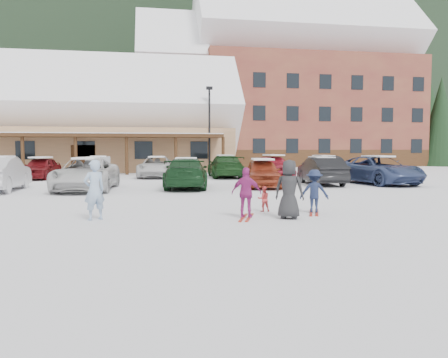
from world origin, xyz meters
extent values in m
plane|color=white|center=(0.00, 0.00, 0.00)|extent=(160.00, 160.00, 0.00)
cube|color=black|center=(0.00, 85.00, 19.00)|extent=(300.00, 70.00, 38.00)
cube|color=tan|center=(-9.00, 28.00, 1.80)|extent=(28.00, 10.00, 3.60)
cube|color=#422814|center=(-9.00, 21.80, 2.90)|extent=(25.20, 2.60, 0.25)
cube|color=white|center=(-9.00, 28.00, 5.54)|extent=(29.12, 9.69, 9.69)
cube|color=maroon|center=(16.00, 38.00, 6.00)|extent=(24.00, 14.00, 12.00)
cube|color=maroon|center=(0.50, 38.00, 4.50)|extent=(7.00, 12.60, 9.00)
cube|color=white|center=(16.00, 38.00, 14.69)|extent=(24.96, 13.57, 13.57)
cube|color=#422814|center=(16.00, 31.04, 0.90)|extent=(24.00, 0.10, 1.80)
cylinder|color=black|center=(2.84, 22.96, 3.32)|extent=(0.16, 0.16, 6.63)
cube|color=black|center=(2.84, 22.96, 6.76)|extent=(0.50, 0.25, 0.25)
cylinder|color=black|center=(30.00, 32.00, 0.66)|extent=(0.60, 0.60, 1.32)
cone|color=black|center=(30.00, 32.00, 6.27)|extent=(4.84, 4.84, 9.90)
cylinder|color=black|center=(6.00, 44.00, 0.54)|extent=(0.60, 0.60, 1.08)
cone|color=black|center=(6.00, 44.00, 5.13)|extent=(3.96, 3.96, 8.10)
cylinder|color=black|center=(34.00, 46.00, 0.69)|extent=(0.60, 0.60, 1.38)
cone|color=black|center=(34.00, 46.00, 6.55)|extent=(5.06, 5.06, 10.35)
imported|color=#98B4D6|center=(-3.41, 0.04, 0.81)|extent=(0.71, 0.64, 1.63)
imported|color=#D04041|center=(1.50, 0.81, 0.39)|extent=(0.38, 0.29, 0.78)
imported|color=#1B2545|center=(2.91, 0.26, 0.65)|extent=(0.96, 0.76, 1.30)
cube|color=#A92818|center=(2.91, 0.26, 0.01)|extent=(0.70, 1.38, 0.03)
imported|color=#A02776|center=(0.70, -0.34, 0.71)|extent=(0.89, 0.61, 1.41)
cube|color=#A92818|center=(0.70, -0.34, 0.01)|extent=(0.67, 1.38, 0.03)
imported|color=#262628|center=(1.83, -0.64, 0.81)|extent=(0.95, 0.84, 1.63)
imported|color=silver|center=(-4.82, 8.84, 0.75)|extent=(2.76, 5.50, 1.49)
imported|color=#153A1C|center=(-0.18, 9.15, 0.73)|extent=(2.62, 5.24, 1.46)
imported|color=#98371E|center=(3.61, 9.03, 0.70)|extent=(2.24, 4.33, 1.41)
imported|color=black|center=(7.13, 10.05, 0.73)|extent=(1.89, 4.55, 1.46)
imported|color=navy|center=(10.29, 9.85, 0.76)|extent=(3.41, 5.81, 1.52)
imported|color=maroon|center=(-8.71, 17.00, 0.69)|extent=(2.02, 4.20, 1.38)
imported|color=#9A9B9E|center=(-5.22, 17.21, 0.71)|extent=(1.90, 4.43, 1.42)
imported|color=silver|center=(-1.46, 17.40, 0.70)|extent=(2.82, 5.22, 1.39)
imported|color=#1A401A|center=(3.04, 16.63, 0.74)|extent=(2.32, 5.19, 1.48)
imported|color=#AC2135|center=(6.37, 16.64, 0.75)|extent=(2.23, 4.55, 1.50)
imported|color=black|center=(10.39, 17.68, 0.71)|extent=(1.92, 4.44, 1.42)
camera|label=1|loc=(-1.92, -12.06, 1.93)|focal=35.00mm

